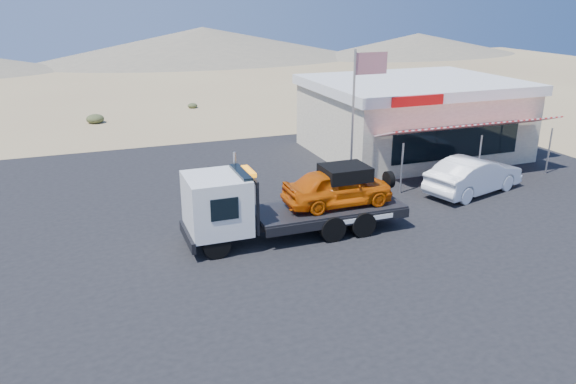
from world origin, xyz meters
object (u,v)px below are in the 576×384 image
(white_sedan, at_px, (474,175))
(jerky_store, at_px, (412,116))
(flagpole, at_px, (358,104))
(tow_truck, at_px, (291,198))

(white_sedan, distance_m, jerky_store, 6.91)
(jerky_store, height_order, flagpole, flagpole)
(flagpole, bearing_deg, white_sedan, -26.59)
(jerky_store, bearing_deg, tow_truck, -140.65)
(white_sedan, distance_m, flagpole, 5.84)
(white_sedan, xyz_separation_m, flagpole, (-4.50, 2.25, 2.96))
(jerky_store, bearing_deg, white_sedan, -98.98)
(tow_truck, bearing_deg, jerky_store, 39.35)
(tow_truck, relative_size, jerky_store, 0.75)
(tow_truck, bearing_deg, flagpole, 40.05)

